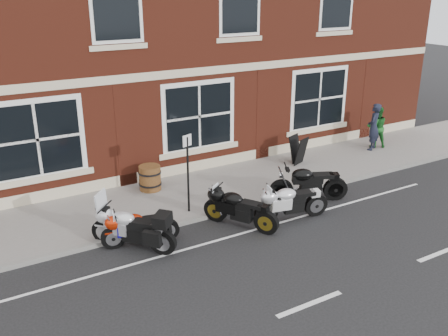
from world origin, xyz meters
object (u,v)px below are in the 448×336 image
Objects in this scene: moto_sport_red at (138,226)px; barrel_planter at (150,178)px; moto_naked_black at (307,182)px; moto_sport_black at (239,207)px; moto_touring_silver at (131,226)px; parking_sign at (188,168)px; pedestrian_left at (374,127)px; a_board_sign at (298,150)px; pedestrian_right at (377,127)px; moto_sport_silver at (290,201)px.

moto_sport_red is 3.15m from barrel_planter.
moto_sport_black is at bearing 125.12° from moto_naked_black.
barrel_planter is at bearing 18.64° from moto_touring_silver.
moto_sport_black is at bearing -77.18° from parking_sign.
barrel_planter is (1.46, 2.79, 0.01)m from moto_sport_red.
moto_sport_black reaches higher than moto_sport_red.
moto_naked_black is at bearing -20.80° from moto_sport_black.
moto_sport_red is 0.89× the size of moto_naked_black.
parking_sign is at bearing -22.32° from pedestrian_left.
moto_touring_silver is at bearing 177.83° from a_board_sign.
pedestrian_left is 8.69m from barrel_planter.
pedestrian_right is (10.46, 2.37, 0.41)m from moto_sport_red.
a_board_sign is (6.99, 2.50, 0.02)m from moto_touring_silver.
parking_sign is (0.32, -1.95, 0.88)m from barrel_planter.
a_board_sign reaches higher than moto_sport_red.
moto_sport_silver is (3.98, -0.76, 0.06)m from moto_sport_red.
parking_sign reaches higher than pedestrian_left.
a_board_sign is 5.32m from barrel_planter.
pedestrian_left reaches higher than moto_sport_silver.
moto_sport_black is 2.54× the size of barrel_planter.
a_board_sign is (1.60, 2.41, 0.01)m from moto_naked_black.
pedestrian_left reaches higher than barrel_planter.
pedestrian_right is at bearing -22.28° from a_board_sign.
moto_sport_red is 0.90× the size of moto_sport_silver.
parking_sign reaches higher than moto_touring_silver.
moto_sport_red is at bearing -19.28° from pedestrian_left.
moto_sport_silver is 0.96× the size of parking_sign.
moto_sport_red is 10.36m from pedestrian_left.
moto_sport_black is 3.43m from barrel_planter.
moto_sport_silver is 4.21m from a_board_sign.
moto_sport_black reaches higher than moto_sport_silver.
pedestrian_right is at bearing -10.45° from moto_sport_black.
moto_sport_red is 4.05m from moto_sport_silver.
moto_touring_silver is 0.92× the size of moto_sport_red.
parking_sign is at bearing -52.53° from moto_sport_red.
moto_sport_black is 1.42m from moto_sport_silver.
moto_touring_silver is 0.83× the size of moto_sport_silver.
a_board_sign reaches higher than moto_naked_black.
moto_touring_silver is 2.35m from parking_sign.
pedestrian_left is 1.81× the size of a_board_sign.
pedestrian_right is (6.48, 3.13, 0.35)m from moto_sport_silver.
moto_naked_black reaches higher than moto_sport_red.
barrel_planter is (-9.00, 0.43, -0.40)m from pedestrian_right.
pedestrian_left is 1.13× the size of pedestrian_right.
moto_sport_black is (2.82, -0.34, -0.03)m from moto_touring_silver.
moto_naked_black is at bearing -145.28° from a_board_sign.
moto_touring_silver reaches higher than barrel_planter.
barrel_planter is (-3.71, 2.81, -0.09)m from moto_naked_black.
moto_naked_black is at bearing -46.51° from moto_sport_silver.
moto_sport_black is at bearing -12.18° from pedestrian_left.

